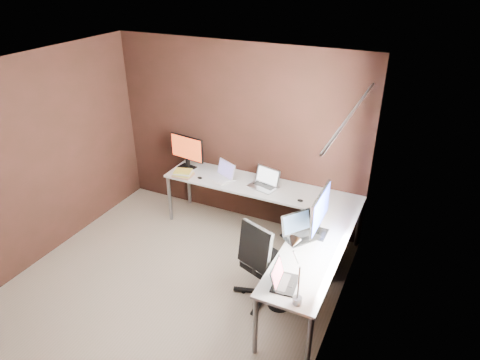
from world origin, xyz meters
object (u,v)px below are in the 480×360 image
wastebasket (279,294)px  monitor_left (187,150)px  laptop_black_big (299,231)px  laptop_silver (265,183)px  monitor_right (320,211)px  desk_lamp (295,262)px  office_chair (265,276)px  laptop_black_small (282,280)px  laptop_white (223,175)px  drawer_pedestal (321,245)px  book_stack (183,173)px

wastebasket → monitor_left: bearing=146.2°
laptop_black_big → wastebasket: 0.73m
laptop_silver → wastebasket: 1.54m
monitor_right → desk_lamp: size_ratio=1.03×
laptop_black_big → office_chair: (-0.26, -0.30, -0.48)m
monitor_left → monitor_right: size_ratio=0.86×
monitor_right → laptop_black_small: 0.95m
laptop_black_small → office_chair: office_chair is taller
office_chair → wastebasket: size_ratio=3.44×
laptop_white → desk_lamp: 2.41m
monitor_right → wastebasket: 1.02m
monitor_right → laptop_black_big: size_ratio=1.38×
drawer_pedestal → laptop_white: (-1.50, 0.33, 0.48)m
laptop_black_small → desk_lamp: size_ratio=0.53×
monitor_right → laptop_white: monitor_right is taller
desk_lamp → book_stack: bearing=129.5°
monitor_right → laptop_white: 1.72m
drawer_pedestal → desk_lamp: bearing=-85.6°
laptop_silver → wastebasket: laptop_silver is taller
drawer_pedestal → laptop_silver: size_ratio=1.45×
monitor_right → desk_lamp: 1.04m
office_chair → laptop_black_big: bearing=68.7°
monitor_left → monitor_right: monitor_right is taller
laptop_white → desk_lamp: bearing=-21.5°
drawer_pedestal → office_chair: 0.90m
laptop_black_big → wastebasket: size_ratio=1.55×
laptop_black_big → laptop_black_small: size_ratio=1.41×
drawer_pedestal → laptop_white: bearing=167.7°
monitor_left → desk_lamp: (2.22, -1.85, 0.12)m
laptop_black_big → laptop_black_small: laptop_black_big is taller
monitor_left → laptop_white: 0.66m
desk_lamp → wastebasket: bearing=104.7°
monitor_right → laptop_white: (-1.54, 0.73, -0.24)m
drawer_pedestal → book_stack: (-2.02, 0.15, 0.47)m
laptop_black_big → laptop_silver: bearing=77.9°
laptop_white → wastebasket: 1.87m
monitor_right → wastebasket: bearing=151.5°
laptop_silver → laptop_black_small: size_ratio=1.27×
drawer_pedestal → desk_lamp: size_ratio=0.97×
laptop_white → laptop_black_big: bearing=-5.6°
book_stack → desk_lamp: size_ratio=0.46×
drawer_pedestal → wastebasket: size_ratio=2.02×
laptop_black_small → office_chair: 0.78m
drawer_pedestal → laptop_white: size_ratio=1.46×
book_stack → office_chair: size_ratio=0.28×
laptop_silver → book_stack: laptop_silver is taller
monitor_left → office_chair: bearing=-27.6°
monitor_right → office_chair: 0.94m
monitor_right → laptop_black_big: monitor_right is taller
laptop_silver → laptop_black_big: laptop_black_big is taller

